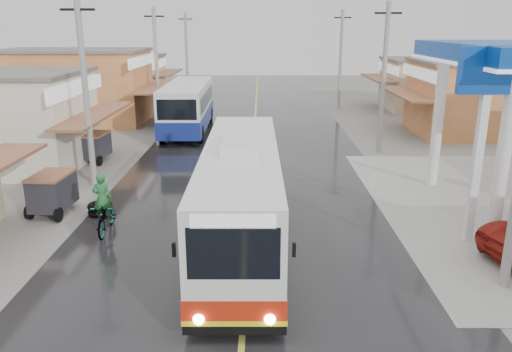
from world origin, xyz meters
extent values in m
plane|color=slate|center=(0.00, 0.00, 0.00)|extent=(120.00, 120.00, 0.00)
cube|color=black|center=(0.00, 15.00, 0.01)|extent=(12.00, 90.00, 0.02)
cube|color=#D8CC4C|center=(0.00, 15.00, 0.02)|extent=(0.15, 90.00, 0.01)
cylinder|color=white|center=(8.00, 9.00, 2.75)|extent=(0.44, 0.44, 5.50)
cylinder|color=white|center=(8.00, 3.00, 2.75)|extent=(0.44, 0.44, 5.50)
cube|color=white|center=(7.20, 3.00, 3.00)|extent=(0.25, 0.25, 6.00)
cube|color=#0A3995|center=(7.20, 3.00, 5.50)|extent=(1.80, 0.30, 1.40)
cube|color=silver|center=(-0.20, 2.72, 1.85)|extent=(2.36, 10.88, 2.67)
cube|color=black|center=(-0.20, 2.72, 0.43)|extent=(2.38, 10.90, 0.27)
cube|color=red|center=(-0.20, 2.72, 0.88)|extent=(2.40, 10.92, 0.50)
cube|color=yellow|center=(-0.20, 2.72, 0.58)|extent=(2.41, 10.93, 0.13)
cube|color=black|center=(-0.21, 3.17, 2.15)|extent=(2.38, 8.62, 0.90)
cube|color=black|center=(-0.15, -2.66, 2.24)|extent=(1.96, 0.14, 1.18)
cube|color=black|center=(-0.25, 8.10, 2.24)|extent=(1.96, 0.14, 1.00)
cube|color=white|center=(-0.15, -2.66, 2.96)|extent=(1.76, 0.14, 0.32)
cube|color=silver|center=(-0.20, 2.72, 3.32)|extent=(1.11, 2.72, 0.27)
cylinder|color=black|center=(-1.15, -1.09, 0.52)|extent=(0.33, 1.00, 1.00)
cylinder|color=black|center=(0.81, -1.07, 0.52)|extent=(0.33, 1.00, 1.00)
cylinder|color=black|center=(-1.21, 6.15, 0.52)|extent=(0.33, 1.00, 1.00)
cylinder|color=black|center=(0.75, 6.16, 0.52)|extent=(0.33, 1.00, 1.00)
sphere|color=#FFF2CC|center=(-0.92, -2.74, 0.70)|extent=(0.26, 0.26, 0.25)
sphere|color=#FFF2CC|center=(0.62, -2.73, 0.70)|extent=(0.26, 0.26, 0.25)
cube|color=black|center=(-1.44, -2.42, 2.19)|extent=(0.08, 0.08, 0.32)
cube|color=black|center=(1.13, -2.40, 2.19)|extent=(0.08, 0.08, 0.32)
cube|color=silver|center=(-4.38, 20.46, 1.87)|extent=(2.67, 9.56, 2.65)
cube|color=navy|center=(-4.38, 20.46, 0.97)|extent=(2.71, 9.60, 1.06)
cube|color=black|center=(-4.38, 20.46, 2.24)|extent=(2.69, 7.98, 0.95)
cube|color=black|center=(-4.31, 15.75, 2.24)|extent=(2.24, 0.15, 1.16)
cylinder|color=black|center=(-5.48, 17.06, 0.55)|extent=(0.33, 1.06, 1.06)
cylinder|color=black|center=(-3.18, 17.09, 0.55)|extent=(0.33, 1.06, 1.06)
cylinder|color=black|center=(-5.57, 23.83, 0.55)|extent=(0.33, 1.06, 1.06)
cylinder|color=black|center=(-3.27, 23.86, 0.55)|extent=(0.33, 1.06, 1.06)
imported|color=black|center=(-4.84, 3.66, 0.53)|extent=(0.80, 2.03, 1.05)
imported|color=#226631|center=(-4.84, 3.43, 1.28)|extent=(0.66, 0.45, 1.75)
cube|color=#26262D|center=(-7.32, 5.37, 0.86)|extent=(1.30, 1.89, 1.18)
cube|color=brown|center=(-7.32, 5.37, 1.50)|extent=(1.35, 1.94, 0.09)
cylinder|color=black|center=(-8.00, 4.78, 0.27)|extent=(0.20, 0.55, 0.54)
cylinder|color=black|center=(-7.92, 6.04, 0.27)|extent=(0.20, 0.55, 0.54)
cylinder|color=black|center=(-6.83, 4.52, 0.27)|extent=(0.15, 0.55, 0.54)
cube|color=#26262D|center=(-8.15, 12.85, 0.84)|extent=(1.29, 1.85, 1.15)
cube|color=brown|center=(-8.15, 12.85, 1.46)|extent=(1.33, 1.90, 0.09)
cylinder|color=black|center=(-8.81, 12.28, 0.26)|extent=(0.20, 0.54, 0.53)
cylinder|color=black|center=(-8.71, 13.51, 0.26)|extent=(0.20, 0.54, 0.53)
cylinder|color=black|center=(-7.68, 12.01, 0.26)|extent=(0.15, 0.54, 0.53)
torus|color=black|center=(-5.57, 5.23, 0.12)|extent=(0.91, 0.91, 0.23)
torus|color=black|center=(-5.57, 5.23, 0.35)|extent=(0.91, 0.91, 0.23)
camera|label=1|loc=(0.40, -12.13, 6.77)|focal=35.00mm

